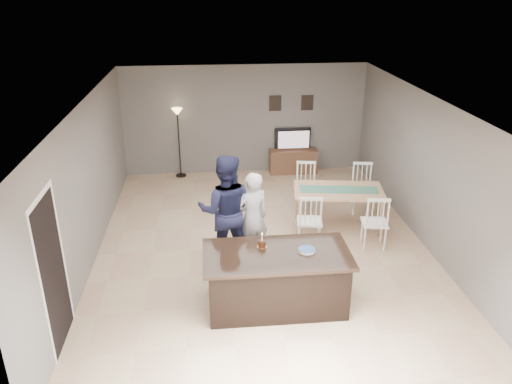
{
  "coord_description": "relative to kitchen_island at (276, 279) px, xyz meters",
  "views": [
    {
      "loc": [
        -0.93,
        -8.05,
        4.56
      ],
      "look_at": [
        -0.15,
        -0.3,
        1.23
      ],
      "focal_mm": 35.0,
      "sensor_mm": 36.0,
      "label": 1
    }
  ],
  "objects": [
    {
      "name": "room_shell",
      "position": [
        0.0,
        1.8,
        1.22
      ],
      "size": [
        8.0,
        8.0,
        8.0
      ],
      "color": "slate",
      "rests_on": "floor"
    },
    {
      "name": "doorway",
      "position": [
        -2.99,
        -0.5,
        0.8
      ],
      "size": [
        0.0,
        2.1,
        2.65
      ],
      "color": "black",
      "rests_on": "floor"
    },
    {
      "name": "man",
      "position": [
        -0.68,
        1.35,
        0.53
      ],
      "size": [
        1.03,
        0.84,
        1.96
      ],
      "primitive_type": "imported",
      "rotation": [
        0.0,
        0.0,
        3.04
      ],
      "color": "#181A35",
      "rests_on": "floor"
    },
    {
      "name": "television",
      "position": [
        1.2,
        5.64,
        0.41
      ],
      "size": [
        0.91,
        0.12,
        0.53
      ],
      "primitive_type": "imported",
      "rotation": [
        0.0,
        0.0,
        3.14
      ],
      "color": "black",
      "rests_on": "tv_console"
    },
    {
      "name": "tv_console",
      "position": [
        1.2,
        5.57,
        -0.15
      ],
      "size": [
        1.2,
        0.4,
        0.6
      ],
      "primitive_type": "cube",
      "color": "brown",
      "rests_on": "floor"
    },
    {
      "name": "kitchen_island",
      "position": [
        0.0,
        0.0,
        0.0
      ],
      "size": [
        2.15,
        1.1,
        0.9
      ],
      "color": "black",
      "rests_on": "floor"
    },
    {
      "name": "picture_frames",
      "position": [
        1.15,
        5.78,
        1.3
      ],
      "size": [
        1.1,
        0.02,
        0.38
      ],
      "color": "black",
      "rests_on": "room_shell"
    },
    {
      "name": "birthday_cake",
      "position": [
        -0.19,
        0.21,
        0.5
      ],
      "size": [
        0.15,
        0.15,
        0.23
      ],
      "color": "gold",
      "rests_on": "kitchen_island"
    },
    {
      "name": "floor",
      "position": [
        0.0,
        1.8,
        -0.45
      ],
      "size": [
        8.0,
        8.0,
        0.0
      ],
      "primitive_type": "plane",
      "color": "tan",
      "rests_on": "ground"
    },
    {
      "name": "plate_stack",
      "position": [
        0.44,
        0.01,
        0.47
      ],
      "size": [
        0.25,
        0.25,
        0.04
      ],
      "color": "white",
      "rests_on": "kitchen_island"
    },
    {
      "name": "tv_screen_glow",
      "position": [
        1.2,
        5.56,
        0.42
      ],
      "size": [
        0.78,
        0.0,
        0.78
      ],
      "primitive_type": "plane",
      "rotation": [
        1.57,
        0.0,
        3.14
      ],
      "color": "orange",
      "rests_on": "tv_console"
    },
    {
      "name": "woman",
      "position": [
        -0.24,
        1.35,
        0.37
      ],
      "size": [
        0.7,
        0.59,
        1.64
      ],
      "primitive_type": "imported",
      "rotation": [
        0.0,
        0.0,
        3.52
      ],
      "color": "#BCBCC1",
      "rests_on": "floor"
    },
    {
      "name": "dining_table",
      "position": [
        1.55,
        2.45,
        0.21
      ],
      "size": [
        1.89,
        2.15,
        1.05
      ],
      "rotation": [
        0.0,
        0.0,
        -0.15
      ],
      "color": "tan",
      "rests_on": "floor"
    },
    {
      "name": "floor_lamp",
      "position": [
        -1.64,
        5.59,
        0.89
      ],
      "size": [
        0.26,
        0.26,
        1.73
      ],
      "color": "black",
      "rests_on": "floor"
    }
  ]
}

